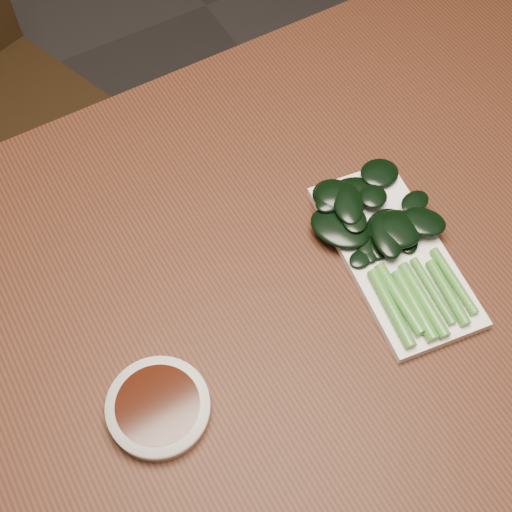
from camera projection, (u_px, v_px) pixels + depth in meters
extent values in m
plane|color=#2D2A2A|center=(269.00, 447.00, 1.56)|extent=(6.00, 6.00, 0.00)
cube|color=#3F1F12|center=(278.00, 288.00, 0.93)|extent=(1.40, 0.80, 0.04)
cylinder|color=#3F1F12|center=(442.00, 123.00, 1.57)|extent=(0.05, 0.05, 0.71)
cube|color=black|center=(2.00, 137.00, 1.45)|extent=(0.54, 0.54, 0.04)
cylinder|color=black|center=(22.00, 298.00, 1.52)|extent=(0.04, 0.04, 0.41)
cylinder|color=black|center=(142.00, 193.00, 1.66)|extent=(0.04, 0.04, 0.41)
cylinder|color=black|center=(40.00, 118.00, 1.78)|extent=(0.04, 0.04, 0.41)
cylinder|color=white|center=(159.00, 408.00, 0.82)|extent=(0.12, 0.12, 0.02)
cylinder|color=#330F04|center=(158.00, 405.00, 0.81)|extent=(0.10, 0.10, 0.00)
cube|color=white|center=(394.00, 255.00, 0.93)|extent=(0.17, 0.29, 0.01)
cylinder|color=#458D30|center=(391.00, 308.00, 0.87)|extent=(0.03, 0.11, 0.01)
cylinder|color=#458D30|center=(400.00, 299.00, 0.88)|extent=(0.03, 0.10, 0.02)
cylinder|color=#458D30|center=(415.00, 305.00, 0.87)|extent=(0.03, 0.10, 0.02)
cylinder|color=#458D30|center=(423.00, 300.00, 0.88)|extent=(0.03, 0.11, 0.01)
cylinder|color=#458D30|center=(433.00, 291.00, 0.89)|extent=(0.02, 0.10, 0.01)
cylinder|color=#458D30|center=(448.00, 293.00, 0.88)|extent=(0.03, 0.09, 0.01)
cylinder|color=#458D30|center=(454.00, 281.00, 0.89)|extent=(0.02, 0.10, 0.01)
ellipsoid|color=black|center=(368.00, 245.00, 0.92)|extent=(0.05, 0.05, 0.01)
ellipsoid|color=black|center=(355.00, 220.00, 0.92)|extent=(0.05, 0.05, 0.01)
ellipsoid|color=black|center=(398.00, 229.00, 0.92)|extent=(0.08, 0.08, 0.01)
ellipsoid|color=black|center=(331.00, 194.00, 0.96)|extent=(0.05, 0.05, 0.01)
ellipsoid|color=black|center=(415.00, 202.00, 0.94)|extent=(0.05, 0.04, 0.01)
ellipsoid|color=black|center=(380.00, 173.00, 0.98)|extent=(0.06, 0.05, 0.01)
ellipsoid|color=black|center=(353.00, 188.00, 0.97)|extent=(0.07, 0.06, 0.01)
ellipsoid|color=black|center=(334.00, 198.00, 0.94)|extent=(0.07, 0.05, 0.01)
ellipsoid|color=black|center=(386.00, 226.00, 0.93)|extent=(0.07, 0.06, 0.01)
ellipsoid|color=black|center=(386.00, 235.00, 0.91)|extent=(0.06, 0.08, 0.01)
ellipsoid|color=black|center=(373.00, 196.00, 0.94)|extent=(0.05, 0.05, 0.01)
ellipsoid|color=black|center=(423.00, 222.00, 0.92)|extent=(0.07, 0.07, 0.01)
ellipsoid|color=black|center=(348.00, 203.00, 0.94)|extent=(0.07, 0.08, 0.01)
ellipsoid|color=black|center=(334.00, 194.00, 0.95)|extent=(0.07, 0.07, 0.01)
ellipsoid|color=black|center=(394.00, 223.00, 0.94)|extent=(0.05, 0.06, 0.01)
ellipsoid|color=black|center=(340.00, 228.00, 0.93)|extent=(0.09, 0.10, 0.01)
ellipsoid|color=black|center=(370.00, 252.00, 0.91)|extent=(0.04, 0.04, 0.01)
ellipsoid|color=black|center=(361.00, 259.00, 0.91)|extent=(0.03, 0.03, 0.01)
ellipsoid|color=black|center=(376.00, 246.00, 0.92)|extent=(0.04, 0.05, 0.01)
ellipsoid|color=black|center=(408.00, 242.00, 0.92)|extent=(0.04, 0.04, 0.01)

